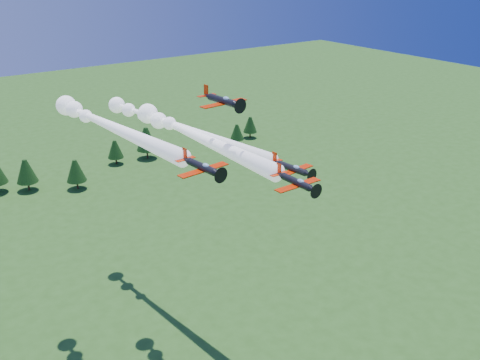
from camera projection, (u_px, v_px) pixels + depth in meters
plane_lead at (192, 134)px, 89.06m from camera, size 7.12×46.16×3.70m
plane_left at (106, 124)px, 88.89m from camera, size 10.12×47.08×3.70m
plane_right at (172, 124)px, 107.99m from camera, size 12.74×59.58×3.70m
plane_slot at (222, 100)px, 79.36m from camera, size 8.03×8.71×2.81m
treeline at (43, 167)px, 174.61m from camera, size 173.99×21.15×11.89m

